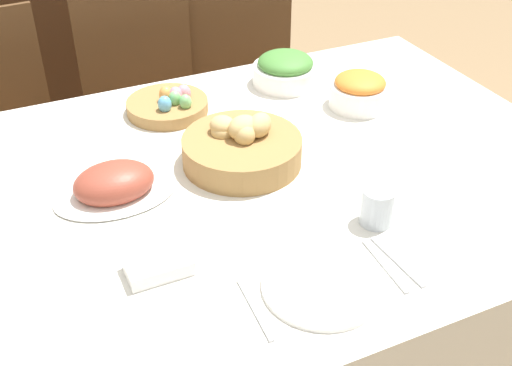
% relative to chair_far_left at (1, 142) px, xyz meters
% --- Properties ---
extents(dining_table, '(1.78, 1.18, 0.77)m').
position_rel_chair_far_left_xyz_m(dining_table, '(0.49, -0.90, -0.12)').
color(dining_table, silver).
rests_on(dining_table, ground).
extents(chair_far_left, '(0.45, 0.45, 0.93)m').
position_rel_chair_far_left_xyz_m(chair_far_left, '(0.00, 0.00, 0.00)').
color(chair_far_left, brown).
rests_on(chair_far_left, ground).
extents(chair_far_center, '(0.45, 0.45, 0.93)m').
position_rel_chair_far_left_xyz_m(chair_far_center, '(0.52, 0.00, 0.00)').
color(chair_far_center, brown).
rests_on(chair_far_center, ground).
extents(chair_far_right, '(0.45, 0.45, 0.93)m').
position_rel_chair_far_left_xyz_m(chair_far_right, '(0.95, 0.00, 0.00)').
color(chair_far_right, brown).
rests_on(chair_far_right, ground).
extents(sideboard, '(1.32, 0.44, 0.94)m').
position_rel_chair_far_left_xyz_m(sideboard, '(0.41, 0.71, -0.04)').
color(sideboard, '#4C2D19').
rests_on(sideboard, ground).
extents(bread_basket, '(0.30, 0.30, 0.13)m').
position_rel_chair_far_left_xyz_m(bread_basket, '(0.54, -0.84, 0.31)').
color(bread_basket, '#9E7542').
rests_on(bread_basket, dining_table).
extents(egg_basket, '(0.23, 0.23, 0.08)m').
position_rel_chair_far_left_xyz_m(egg_basket, '(0.46, -0.51, 0.29)').
color(egg_basket, '#9E7542').
rests_on(egg_basket, dining_table).
extents(ham_platter, '(0.29, 0.20, 0.09)m').
position_rel_chair_far_left_xyz_m(ham_platter, '(0.22, -0.84, 0.30)').
color(ham_platter, white).
rests_on(ham_platter, dining_table).
extents(carrot_bowl, '(0.17, 0.17, 0.10)m').
position_rel_chair_far_left_xyz_m(carrot_bowl, '(0.96, -0.70, 0.32)').
color(carrot_bowl, white).
rests_on(carrot_bowl, dining_table).
extents(green_salad_bowl, '(0.20, 0.20, 0.10)m').
position_rel_chair_far_left_xyz_m(green_salad_bowl, '(0.84, -0.49, 0.31)').
color(green_salad_bowl, white).
rests_on(green_salad_bowl, dining_table).
extents(dinner_plate, '(0.24, 0.24, 0.01)m').
position_rel_chair_far_left_xyz_m(dinner_plate, '(0.50, -1.31, 0.27)').
color(dinner_plate, white).
rests_on(dinner_plate, dining_table).
extents(fork, '(0.02, 0.17, 0.00)m').
position_rel_chair_far_left_xyz_m(fork, '(0.36, -1.31, 0.27)').
color(fork, '#B7B7BC').
rests_on(fork, dining_table).
extents(knife, '(0.02, 0.17, 0.00)m').
position_rel_chair_far_left_xyz_m(knife, '(0.65, -1.31, 0.27)').
color(knife, '#B7B7BC').
rests_on(knife, dining_table).
extents(spoon, '(0.02, 0.17, 0.00)m').
position_rel_chair_far_left_xyz_m(spoon, '(0.68, -1.31, 0.27)').
color(spoon, '#B7B7BC').
rests_on(spoon, dining_table).
extents(drinking_cup, '(0.07, 0.07, 0.09)m').
position_rel_chair_far_left_xyz_m(drinking_cup, '(0.71, -1.18, 0.31)').
color(drinking_cup, silver).
rests_on(drinking_cup, dining_table).
extents(butter_dish, '(0.13, 0.08, 0.03)m').
position_rel_chair_far_left_xyz_m(butter_dish, '(0.23, -1.14, 0.28)').
color(butter_dish, white).
rests_on(butter_dish, dining_table).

